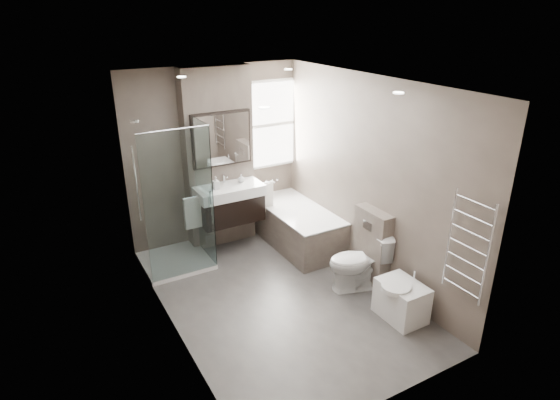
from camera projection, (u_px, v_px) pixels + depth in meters
room at (279, 200)px, 5.28m from camera, size 2.70×3.90×2.70m
vanity_pier at (218, 159)px, 6.70m from camera, size 1.00×0.25×2.60m
vanity at (230, 203)px, 6.64m from camera, size 0.95×0.47×0.66m
mirror_cabinet at (222, 139)px, 6.45m from camera, size 0.86×0.08×0.76m
towel_left at (193, 213)px, 6.37m from camera, size 0.24×0.06×0.44m
towel_right at (265, 198)px, 6.88m from camera, size 0.24×0.06×0.44m
shower_enclosure at (182, 232)px, 6.33m from camera, size 0.90×0.90×2.00m
bathtub at (297, 225)px, 6.96m from camera, size 0.75×1.60×0.57m
window at (270, 125)px, 7.05m from camera, size 0.98×0.06×1.33m
toilet at (359, 262)px, 5.83m from camera, size 0.83×0.62×0.75m
cistern_box at (372, 247)px, 5.93m from camera, size 0.19×0.55×1.00m
bidet at (401, 300)px, 5.32m from camera, size 0.47×0.55×0.57m
towel_radiator at (468, 247)px, 4.63m from camera, size 0.03×0.49×1.10m
soap_bottle_a at (216, 183)px, 6.39m from camera, size 0.08×0.08×0.18m
soap_bottle_b at (241, 178)px, 6.66m from camera, size 0.09×0.09×0.12m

